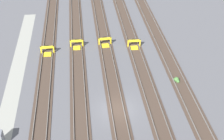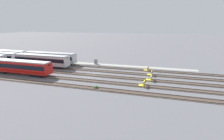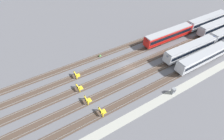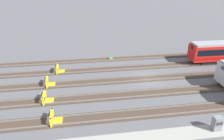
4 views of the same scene
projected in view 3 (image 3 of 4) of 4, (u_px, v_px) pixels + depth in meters
name	position (u px, v px, depth m)	size (l,w,h in m)	color
ground_plane	(129.00, 68.00, 47.35)	(400.00, 400.00, 0.00)	#5B5B60
service_walkway	(161.00, 100.00, 39.59)	(54.00, 2.00, 0.01)	#9E9E93
rail_track_nearest	(150.00, 88.00, 41.97)	(90.00, 2.23, 0.21)	#47382D
rail_track_near_inner	(139.00, 77.00, 44.64)	(90.00, 2.23, 0.21)	#47382D
rail_track_middle	(129.00, 68.00, 47.32)	(90.00, 2.24, 0.21)	#47382D
rail_track_far_inner	(120.00, 59.00, 49.99)	(90.00, 2.23, 0.21)	#47382D
rail_track_farthest	(113.00, 51.00, 52.67)	(90.00, 2.23, 0.21)	#47382D
subway_car_front_row_leftmost	(190.00, 49.00, 50.06)	(18.05, 3.18, 3.70)	silver
subway_car_front_row_left_inner	(218.00, 25.00, 59.84)	(18.02, 2.94, 3.70)	silver
subway_car_front_row_right_inner	(203.00, 57.00, 47.38)	(18.01, 2.88, 3.70)	silver
subway_car_front_row_rightmost	(207.00, 20.00, 62.44)	(18.02, 2.94, 3.70)	silver
subway_car_back_row_centre	(168.00, 35.00, 55.46)	(18.03, 3.03, 3.70)	red
bumper_stop_nearest_track	(102.00, 111.00, 36.75)	(1.34, 2.00, 1.22)	yellow
bumper_stop_near_inner_track	(87.00, 100.00, 38.91)	(1.37, 2.01, 1.22)	yellow
bumper_stop_middle_track	(79.00, 88.00, 41.54)	(1.38, 2.01, 1.22)	yellow
bumper_stop_far_inner_track	(76.00, 75.00, 44.62)	(1.37, 2.01, 1.22)	yellow
electrical_cabinet	(173.00, 91.00, 40.46)	(0.90, 0.73, 1.60)	gray
weed_clump	(100.00, 56.00, 50.65)	(0.92, 0.70, 0.64)	#4C7F3D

